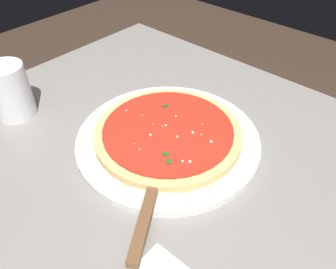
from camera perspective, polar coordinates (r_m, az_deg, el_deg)
restaurant_table at (r=0.76m, az=-4.82°, el=-10.80°), size 0.85×0.86×0.76m
serving_plate at (r=0.65m, az=-0.00°, el=-0.83°), size 0.36×0.36×0.02m
pizza at (r=0.64m, az=0.00°, el=0.32°), size 0.28×0.28×0.02m
pizza_server at (r=0.53m, az=-3.25°, el=-11.78°), size 0.21×0.15×0.01m
cup_tall_drink at (r=0.77m, az=-25.52°, el=6.73°), size 0.08×0.08×0.12m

